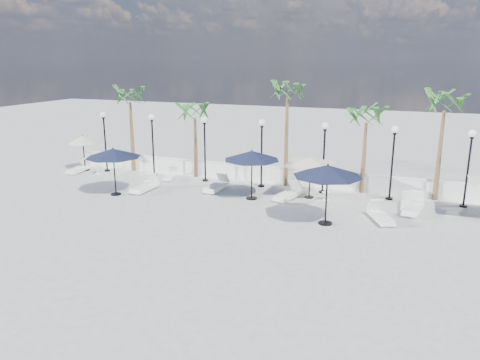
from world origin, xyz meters
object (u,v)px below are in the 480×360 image
(lounger_0, at_px, (79,169))
(lounger_1, at_px, (171,175))
(parasol_navy_mid, at_px, (252,156))
(lounger_7, at_px, (381,216))
(parasol_navy_left, at_px, (113,153))
(parasol_navy_right, at_px, (328,171))
(parasol_cream_small, at_px, (83,140))
(lounger_6, at_px, (413,207))
(lounger_4, at_px, (217,186))
(lounger_5, at_px, (407,203))
(lounger_2, at_px, (145,186))
(lounger_3, at_px, (288,194))
(parasol_cream_sq_a, at_px, (311,158))

(lounger_0, bearing_deg, lounger_1, -1.30)
(parasol_navy_mid, bearing_deg, lounger_7, -10.11)
(lounger_1, height_order, parasol_navy_left, parasol_navy_left)
(lounger_1, relative_size, parasol_navy_right, 0.57)
(lounger_0, bearing_deg, parasol_cream_small, 82.70)
(lounger_6, distance_m, parasol_navy_left, 15.32)
(lounger_7, bearing_deg, parasol_navy_right, -175.99)
(parasol_navy_left, xyz_separation_m, parasol_navy_mid, (7.06, 1.87, 0.02))
(lounger_0, xyz_separation_m, parasol_cream_small, (0.00, 0.62, 1.74))
(parasol_navy_left, bearing_deg, parasol_navy_mid, 14.83)
(lounger_4, bearing_deg, parasol_navy_left, -147.94)
(lounger_5, xyz_separation_m, parasol_navy_left, (-14.66, -3.22, 2.07))
(lounger_5, xyz_separation_m, parasol_navy_right, (-3.28, -3.76, 2.20))
(parasol_navy_left, bearing_deg, parasol_navy_right, -2.73)
(lounger_2, height_order, lounger_3, lounger_3)
(lounger_5, relative_size, parasol_cream_small, 0.70)
(lounger_6, relative_size, lounger_7, 1.07)
(lounger_5, distance_m, parasol_navy_mid, 7.99)
(lounger_5, height_order, lounger_6, lounger_6)
(lounger_6, xyz_separation_m, parasol_cream_sq_a, (-5.16, 0.64, 1.85))
(lounger_4, height_order, parasol_navy_right, parasol_navy_right)
(lounger_6, distance_m, parasol_cream_small, 20.33)
(lounger_2, xyz_separation_m, parasol_cream_sq_a, (8.73, 1.99, 1.86))
(parasol_navy_right, height_order, parasol_cream_small, parasol_navy_right)
(lounger_1, bearing_deg, lounger_4, -32.93)
(lounger_1, relative_size, lounger_7, 0.84)
(lounger_5, relative_size, parasol_cream_sq_a, 0.35)
(parasol_cream_small, bearing_deg, parasol_navy_mid, -9.89)
(lounger_3, height_order, parasol_navy_left, parasol_navy_left)
(lounger_4, height_order, lounger_6, lounger_6)
(lounger_5, distance_m, parasol_navy_left, 15.15)
(lounger_3, relative_size, lounger_4, 1.03)
(lounger_0, xyz_separation_m, parasol_cream_sq_a, (15.04, -0.25, 1.88))
(parasol_navy_left, xyz_separation_m, parasol_cream_small, (-5.21, 4.01, -0.28))
(lounger_4, bearing_deg, lounger_5, 5.98)
(parasol_navy_mid, xyz_separation_m, parasol_cream_small, (-12.28, 2.14, -0.30))
(parasol_navy_left, height_order, parasol_cream_sq_a, parasol_navy_left)
(lounger_6, bearing_deg, parasol_cream_small, -175.04)
(lounger_5, relative_size, parasol_navy_mid, 0.56)
(lounger_0, xyz_separation_m, parasol_navy_mid, (12.28, -1.52, 2.05))
(lounger_1, bearing_deg, parasol_cream_small, 167.85)
(parasol_navy_left, bearing_deg, lounger_7, 2.93)
(lounger_7, bearing_deg, parasol_navy_left, 158.21)
(lounger_5, bearing_deg, lounger_3, -173.25)
(parasol_navy_left, bearing_deg, lounger_6, 9.50)
(lounger_5, bearing_deg, parasol_navy_left, -167.82)
(lounger_2, distance_m, lounger_5, 13.73)
(parasol_navy_left, distance_m, parasol_navy_mid, 7.31)
(lounger_1, bearing_deg, lounger_5, -15.72)
(lounger_5, bearing_deg, lounger_0, 179.29)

